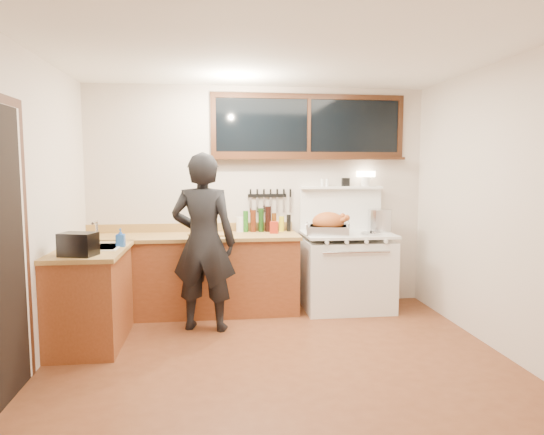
{
  "coord_description": "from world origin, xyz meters",
  "views": [
    {
      "loc": [
        -0.55,
        -4.01,
        1.66
      ],
      "look_at": [
        0.05,
        0.85,
        1.15
      ],
      "focal_mm": 32.0,
      "sensor_mm": 36.0,
      "label": 1
    }
  ],
  "objects": [
    {
      "name": "counter_back",
      "position": [
        -0.8,
        1.45,
        0.45
      ],
      "size": [
        2.44,
        0.64,
        1.0
      ],
      "color": "brown",
      "rests_on": "ground"
    },
    {
      "name": "pot_lid",
      "position": [
        1.23,
        1.26,
        0.91
      ],
      "size": [
        0.29,
        0.29,
        0.04
      ],
      "color": "silver",
      "rests_on": "vintage_stove"
    },
    {
      "name": "bottle_cluster",
      "position": [
        0.06,
        1.63,
        1.03
      ],
      "size": [
        0.57,
        0.07,
        0.3
      ],
      "color": "black",
      "rests_on": "counter_back"
    },
    {
      "name": "cutting_board",
      "position": [
        -0.61,
        1.35,
        0.95
      ],
      "size": [
        0.43,
        0.37,
        0.13
      ],
      "color": "olive",
      "rests_on": "counter_back"
    },
    {
      "name": "room_shell",
      "position": [
        0.0,
        0.0,
        1.65
      ],
      "size": [
        4.1,
        3.6,
        2.65
      ],
      "color": "beige",
      "rests_on": "ground"
    },
    {
      "name": "coffee_tin",
      "position": [
        0.15,
        1.47,
        0.97
      ],
      "size": [
        0.11,
        0.09,
        0.14
      ],
      "color": "#9C2311",
      "rests_on": "counter_back"
    },
    {
      "name": "vintage_stove",
      "position": [
        1.0,
        1.41,
        0.47
      ],
      "size": [
        1.02,
        0.74,
        1.61
      ],
      "color": "white",
      "rests_on": "ground"
    },
    {
      "name": "knife_strip",
      "position": [
        0.12,
        1.73,
        1.31
      ],
      "size": [
        0.52,
        0.03,
        0.28
      ],
      "color": "black",
      "rests_on": "room_shell"
    },
    {
      "name": "back_window",
      "position": [
        0.6,
        1.72,
        2.06
      ],
      "size": [
        2.32,
        0.13,
        0.77
      ],
      "color": "black",
      "rests_on": "room_shell"
    },
    {
      "name": "ground_plane",
      "position": [
        0.0,
        0.0,
        -0.01
      ],
      "size": [
        4.0,
        3.5,
        0.02
      ],
      "primitive_type": "cube",
      "color": "#572B17"
    },
    {
      "name": "soap_bottle",
      "position": [
        -1.43,
        0.73,
        0.99
      ],
      "size": [
        0.08,
        0.08,
        0.18
      ],
      "color": "#2357B3",
      "rests_on": "counter_left"
    },
    {
      "name": "roast_turkey",
      "position": [
        0.75,
        1.32,
        1.0
      ],
      "size": [
        0.54,
        0.46,
        0.26
      ],
      "color": "silver",
      "rests_on": "vintage_stove"
    },
    {
      "name": "sink_unit",
      "position": [
        -1.68,
        0.7,
        0.85
      ],
      "size": [
        0.5,
        0.45,
        0.37
      ],
      "color": "white",
      "rests_on": "counter_left"
    },
    {
      "name": "counter_left",
      "position": [
        -1.7,
        0.62,
        0.45
      ],
      "size": [
        0.64,
        1.09,
        0.9
      ],
      "color": "brown",
      "rests_on": "ground"
    },
    {
      "name": "saucepan",
      "position": [
        0.97,
        1.53,
        0.95
      ],
      "size": [
        0.15,
        0.27,
        0.11
      ],
      "color": "silver",
      "rests_on": "vintage_stove"
    },
    {
      "name": "left_doorway",
      "position": [
        -1.99,
        -0.55,
        1.09
      ],
      "size": [
        0.02,
        1.04,
        2.17
      ],
      "color": "black",
      "rests_on": "ground"
    },
    {
      "name": "pitcher",
      "position": [
        -0.23,
        1.65,
        0.99
      ],
      "size": [
        0.12,
        0.12,
        0.18
      ],
      "color": "white",
      "rests_on": "counter_back"
    },
    {
      "name": "toaster",
      "position": [
        -1.7,
        0.28,
        1.0
      ],
      "size": [
        0.33,
        0.27,
        0.2
      ],
      "color": "black",
      "rests_on": "counter_left"
    },
    {
      "name": "stockpot",
      "position": [
        1.42,
        1.5,
        1.03
      ],
      "size": [
        0.32,
        0.32,
        0.26
      ],
      "color": "silver",
      "rests_on": "vintage_stove"
    },
    {
      "name": "man",
      "position": [
        -0.64,
        0.89,
        0.9
      ],
      "size": [
        0.74,
        0.58,
        1.81
      ],
      "color": "black",
      "rests_on": "ground"
    }
  ]
}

